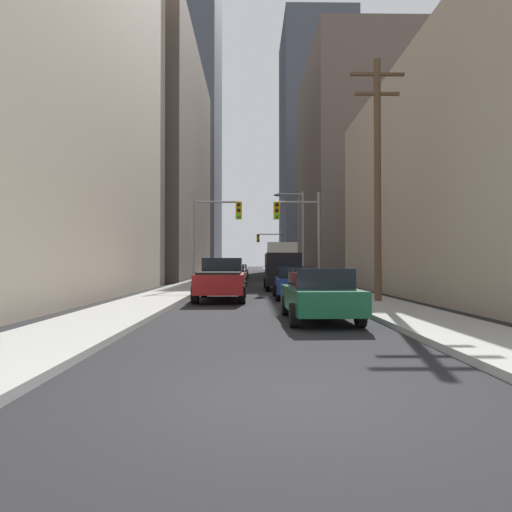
{
  "coord_description": "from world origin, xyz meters",
  "views": [
    {
      "loc": [
        -0.37,
        -5.34,
        1.68
      ],
      "look_at": [
        0.0,
        21.8,
        2.09
      ],
      "focal_mm": 31.33,
      "sensor_mm": 36.0,
      "label": 1
    }
  ],
  "objects_px": {
    "pickup_truck_red": "(222,279)",
    "cargo_van_black": "(282,269)",
    "traffic_signal_near_right": "(300,225)",
    "traffic_signal_far_right": "(271,245)",
    "sedan_green": "(319,294)",
    "sedan_blue": "(295,282)",
    "sedan_beige": "(234,275)",
    "city_bus": "(280,260)",
    "sedan_maroon": "(239,271)",
    "traffic_signal_near_left": "(214,225)"
  },
  "relations": [
    {
      "from": "city_bus",
      "to": "traffic_signal_far_right",
      "type": "bearing_deg",
      "value": 90.58
    },
    {
      "from": "cargo_van_black",
      "to": "sedan_green",
      "type": "distance_m",
      "value": 14.94
    },
    {
      "from": "sedan_blue",
      "to": "sedan_beige",
      "type": "relative_size",
      "value": 1.0
    },
    {
      "from": "traffic_signal_near_right",
      "to": "traffic_signal_far_right",
      "type": "height_order",
      "value": "same"
    },
    {
      "from": "city_bus",
      "to": "pickup_truck_red",
      "type": "height_order",
      "value": "city_bus"
    },
    {
      "from": "cargo_van_black",
      "to": "sedan_maroon",
      "type": "height_order",
      "value": "cargo_van_black"
    },
    {
      "from": "cargo_van_black",
      "to": "traffic_signal_near_left",
      "type": "distance_m",
      "value": 5.02
    },
    {
      "from": "traffic_signal_near_right",
      "to": "sedan_blue",
      "type": "bearing_deg",
      "value": -98.29
    },
    {
      "from": "sedan_green",
      "to": "sedan_beige",
      "type": "distance_m",
      "value": 20.44
    },
    {
      "from": "sedan_blue",
      "to": "traffic_signal_near_right",
      "type": "height_order",
      "value": "traffic_signal_near_right"
    },
    {
      "from": "traffic_signal_near_left",
      "to": "sedan_maroon",
      "type": "bearing_deg",
      "value": 87.25
    },
    {
      "from": "sedan_beige",
      "to": "cargo_van_black",
      "type": "bearing_deg",
      "value": -58.92
    },
    {
      "from": "city_bus",
      "to": "sedan_green",
      "type": "relative_size",
      "value": 2.72
    },
    {
      "from": "pickup_truck_red",
      "to": "cargo_van_black",
      "type": "relative_size",
      "value": 1.03
    },
    {
      "from": "pickup_truck_red",
      "to": "traffic_signal_far_right",
      "type": "height_order",
      "value": "traffic_signal_far_right"
    },
    {
      "from": "city_bus",
      "to": "traffic_signal_near_right",
      "type": "bearing_deg",
      "value": -89.57
    },
    {
      "from": "city_bus",
      "to": "sedan_maroon",
      "type": "relative_size",
      "value": 2.73
    },
    {
      "from": "sedan_beige",
      "to": "sedan_maroon",
      "type": "relative_size",
      "value": 1.0
    },
    {
      "from": "sedan_blue",
      "to": "sedan_maroon",
      "type": "relative_size",
      "value": 1.0
    },
    {
      "from": "sedan_green",
      "to": "traffic_signal_near_right",
      "type": "height_order",
      "value": "traffic_signal_near_right"
    },
    {
      "from": "pickup_truck_red",
      "to": "sedan_green",
      "type": "height_order",
      "value": "pickup_truck_red"
    },
    {
      "from": "sedan_blue",
      "to": "sedan_beige",
      "type": "distance_m",
      "value": 12.58
    },
    {
      "from": "sedan_green",
      "to": "sedan_beige",
      "type": "xyz_separation_m",
      "value": [
        -3.19,
        20.19,
        0.0
      ]
    },
    {
      "from": "pickup_truck_red",
      "to": "sedan_green",
      "type": "relative_size",
      "value": 1.27
    },
    {
      "from": "city_bus",
      "to": "traffic_signal_near_left",
      "type": "height_order",
      "value": "traffic_signal_near_left"
    },
    {
      "from": "sedan_blue",
      "to": "sedan_maroon",
      "type": "xyz_separation_m",
      "value": [
        -3.27,
        28.03,
        0.0
      ]
    },
    {
      "from": "city_bus",
      "to": "sedan_beige",
      "type": "bearing_deg",
      "value": -113.25
    },
    {
      "from": "pickup_truck_red",
      "to": "sedan_beige",
      "type": "height_order",
      "value": "pickup_truck_red"
    },
    {
      "from": "pickup_truck_red",
      "to": "sedan_maroon",
      "type": "height_order",
      "value": "pickup_truck_red"
    },
    {
      "from": "sedan_blue",
      "to": "traffic_signal_near_right",
      "type": "bearing_deg",
      "value": 81.71
    },
    {
      "from": "city_bus",
      "to": "traffic_signal_near_left",
      "type": "xyz_separation_m",
      "value": [
        -5.12,
        -15.39,
        2.08
      ]
    },
    {
      "from": "sedan_green",
      "to": "traffic_signal_near_left",
      "type": "relative_size",
      "value": 0.71
    },
    {
      "from": "sedan_green",
      "to": "traffic_signal_far_right",
      "type": "bearing_deg",
      "value": 89.03
    },
    {
      "from": "cargo_van_black",
      "to": "sedan_blue",
      "type": "xyz_separation_m",
      "value": [
        0.13,
        -6.89,
        -0.52
      ]
    },
    {
      "from": "cargo_van_black",
      "to": "traffic_signal_near_right",
      "type": "distance_m",
      "value": 2.96
    },
    {
      "from": "city_bus",
      "to": "sedan_green",
      "type": "xyz_separation_m",
      "value": [
        -0.92,
        -29.74,
        -1.16
      ]
    },
    {
      "from": "sedan_beige",
      "to": "city_bus",
      "type": "bearing_deg",
      "value": 66.75
    },
    {
      "from": "sedan_beige",
      "to": "traffic_signal_near_right",
      "type": "distance_m",
      "value": 7.89
    },
    {
      "from": "sedan_maroon",
      "to": "traffic_signal_far_right",
      "type": "distance_m",
      "value": 10.32
    },
    {
      "from": "pickup_truck_red",
      "to": "traffic_signal_far_right",
      "type": "relative_size",
      "value": 0.9
    },
    {
      "from": "city_bus",
      "to": "sedan_blue",
      "type": "xyz_separation_m",
      "value": [
        -0.8,
        -21.69,
        -1.16
      ]
    },
    {
      "from": "sedan_beige",
      "to": "traffic_signal_near_left",
      "type": "height_order",
      "value": "traffic_signal_near_left"
    },
    {
      "from": "sedan_beige",
      "to": "traffic_signal_near_right",
      "type": "bearing_deg",
      "value": -54.14
    },
    {
      "from": "city_bus",
      "to": "sedan_blue",
      "type": "distance_m",
      "value": 21.74
    },
    {
      "from": "pickup_truck_red",
      "to": "cargo_van_black",
      "type": "height_order",
      "value": "cargo_van_black"
    },
    {
      "from": "pickup_truck_red",
      "to": "traffic_signal_near_right",
      "type": "bearing_deg",
      "value": 58.49
    },
    {
      "from": "cargo_van_black",
      "to": "traffic_signal_near_right",
      "type": "xyz_separation_m",
      "value": [
        1.05,
        -0.58,
        2.71
      ]
    },
    {
      "from": "traffic_signal_far_right",
      "to": "sedan_blue",
      "type": "bearing_deg",
      "value": -91.01
    },
    {
      "from": "cargo_van_black",
      "to": "traffic_signal_near_right",
      "type": "bearing_deg",
      "value": -28.97
    },
    {
      "from": "traffic_signal_near_right",
      "to": "traffic_signal_near_left",
      "type": "bearing_deg",
      "value": 180.0
    }
  ]
}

